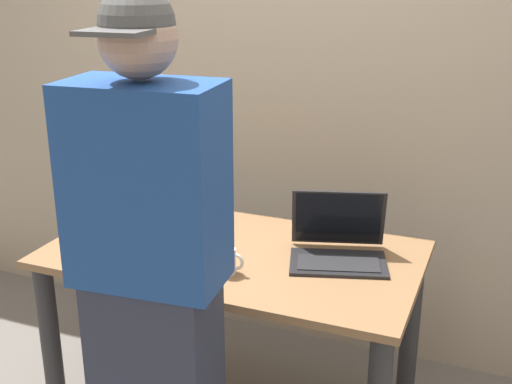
% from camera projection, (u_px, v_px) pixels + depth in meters
% --- Properties ---
extents(desk, '(1.41, 0.77, 0.75)m').
position_uv_depth(desk, '(234.00, 284.00, 2.56)').
color(desk, olive).
rests_on(desk, ground).
extents(laptop, '(0.42, 0.38, 0.24)m').
position_uv_depth(laptop, '(338.00, 243.00, 2.44)').
color(laptop, black).
rests_on(laptop, desk).
extents(beer_bottle_dark, '(0.07, 0.07, 0.32)m').
position_uv_depth(beer_bottle_dark, '(149.00, 197.00, 2.71)').
color(beer_bottle_dark, '#472B14').
rests_on(beer_bottle_dark, desk).
extents(beer_bottle_brown, '(0.07, 0.07, 0.33)m').
position_uv_depth(beer_bottle_brown, '(161.00, 188.00, 2.83)').
color(beer_bottle_brown, '#333333').
rests_on(beer_bottle_brown, desk).
extents(beer_bottle_amber, '(0.07, 0.07, 0.30)m').
position_uv_depth(beer_bottle_amber, '(141.00, 188.00, 2.87)').
color(beer_bottle_amber, '#1E5123').
rests_on(beer_bottle_amber, desk).
extents(person_figure, '(0.43, 0.31, 1.75)m').
position_uv_depth(person_figure, '(153.00, 300.00, 1.88)').
color(person_figure, '#2D3347').
rests_on(person_figure, ground).
extents(coffee_mug, '(0.11, 0.07, 0.09)m').
position_uv_depth(coffee_mug, '(226.00, 261.00, 2.32)').
color(coffee_mug, white).
rests_on(coffee_mug, desk).
extents(back_wall, '(6.00, 0.10, 2.60)m').
position_uv_depth(back_wall, '(299.00, 76.00, 2.99)').
color(back_wall, tan).
rests_on(back_wall, ground).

